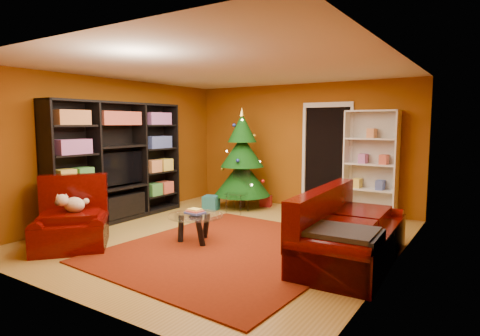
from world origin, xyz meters
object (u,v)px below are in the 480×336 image
Objects in this scene: rug at (232,250)px; dog at (74,205)px; gift_box_teal at (211,203)px; white_bookshelf at (371,164)px; gift_box_red at (266,201)px; acrylic_chair at (237,193)px; christmas_tree at (242,159)px; armchair at (71,219)px; coffee_table at (196,229)px; sofa at (352,226)px; media_unit at (118,162)px.

dog is at bearing -151.86° from rug.
gift_box_teal is 3.24m from white_bookshelf.
gift_box_red is 2.32m from white_bookshelf.
acrylic_chair reaches higher than dog.
rug is at bearing -60.08° from christmas_tree.
gift_box_teal is at bearing 39.93° from armchair.
gift_box_teal is at bearing -157.12° from white_bookshelf.
dog is 1.78m from coffee_table.
rug is at bearing 0.22° from coffee_table.
white_bookshelf is 2.73m from sofa.
rug is at bearing -7.51° from media_unit.
gift_box_red is at bearing 50.13° from gift_box_teal.
sofa is (0.49, -2.63, -0.54)m from white_bookshelf.
sofa is at bearing -23.62° from gift_box_teal.
dog is at bearing -93.12° from gift_box_teal.
gift_box_teal is at bearing 121.40° from coffee_table.
white_bookshelf is 3.63m from coffee_table.
dog is at bearing -62.94° from media_unit.
coffee_table is (1.36, 1.14, -0.19)m from armchair.
dog reaches higher than coffee_table.
sofa reaches higher than rug.
rug is at bearing -46.60° from gift_box_teal.
gift_box_red is (1.68, 2.52, -0.97)m from media_unit.
sofa is at bearing -34.51° from christmas_tree.
armchair is at bearing -124.51° from white_bookshelf.
gift_box_teal is 0.28× the size of armchair.
acrylic_chair is (-2.83, 1.61, -0.09)m from sofa.
christmas_tree is at bearing 119.92° from rug.
media_unit is 3.18m from gift_box_red.
coffee_table is at bearing -9.87° from media_unit.
rug is 11.65× the size of gift_box_teal.
sofa reaches higher than coffee_table.
media_unit is 2.53m from christmas_tree.
acrylic_chair is (-0.63, 2.08, 0.16)m from coffee_table.
media_unit reaches higher than gift_box_red.
coffee_table reaches higher than rug.
media_unit is at bearing 70.03° from dog.
sofa is at bearing -42.65° from gift_box_red.
media_unit is 4.34m from sofa.
gift_box_red is at bearing 41.64° from christmas_tree.
coffee_table is at bearing -72.37° from christmas_tree.
gift_box_teal is at bearing -123.59° from christmas_tree.
sofa reaches higher than armchair.
gift_box_teal is 0.74× the size of dog.
gift_box_red is at bearing 71.27° from acrylic_chair.
gift_box_red is at bearing 56.36° from media_unit.
acrylic_chair is at bearing 30.21° from armchair.
dog reaches higher than gift_box_red.
acrylic_chair reaches higher than gift_box_red.
christmas_tree reaches higher than armchair.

